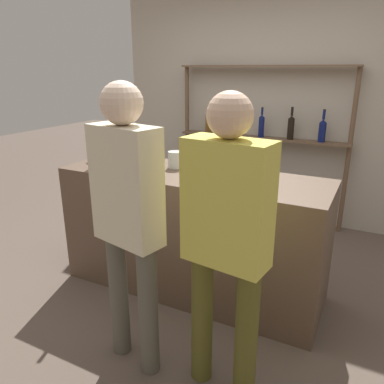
# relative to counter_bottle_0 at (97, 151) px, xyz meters

# --- Properties ---
(ground_plane) EXTENTS (16.00, 16.00, 0.00)m
(ground_plane) POSITION_rel_counter_bottle_0_xyz_m (0.80, 0.15, -1.12)
(ground_plane) COLOR brown
(bar_counter) EXTENTS (2.09, 0.68, 0.99)m
(bar_counter) POSITION_rel_counter_bottle_0_xyz_m (0.80, 0.15, -0.62)
(bar_counter) COLOR brown
(bar_counter) RESTS_ON ground_plane
(back_wall) EXTENTS (3.69, 0.12, 2.80)m
(back_wall) POSITION_rel_counter_bottle_0_xyz_m (0.80, 2.09, 0.28)
(back_wall) COLOR #B2A899
(back_wall) RESTS_ON ground_plane
(back_shelf) EXTENTS (1.99, 0.18, 1.79)m
(back_shelf) POSITION_rel_counter_bottle_0_xyz_m (0.81, 1.91, 0.06)
(back_shelf) COLOR brown
(back_shelf) RESTS_ON ground_plane
(counter_bottle_0) EXTENTS (0.08, 0.08, 0.35)m
(counter_bottle_0) POSITION_rel_counter_bottle_0_xyz_m (0.00, 0.00, 0.00)
(counter_bottle_0) COLOR silver
(counter_bottle_0) RESTS_ON bar_counter
(counter_bottle_1) EXTENTS (0.07, 0.07, 0.34)m
(counter_bottle_1) POSITION_rel_counter_bottle_0_xyz_m (0.02, 0.17, -0.00)
(counter_bottle_1) COLOR black
(counter_bottle_1) RESTS_ON bar_counter
(counter_bottle_2) EXTENTS (0.08, 0.08, 0.36)m
(counter_bottle_2) POSITION_rel_counter_bottle_0_xyz_m (0.48, 0.03, 0.01)
(counter_bottle_2) COLOR black
(counter_bottle_2) RESTS_ON bar_counter
(wine_glass) EXTENTS (0.08, 0.08, 0.14)m
(wine_glass) POSITION_rel_counter_bottle_0_xyz_m (-0.14, 0.11, -0.02)
(wine_glass) COLOR silver
(wine_glass) RESTS_ON bar_counter
(ice_bucket) EXTENTS (0.20, 0.20, 0.24)m
(ice_bucket) POSITION_rel_counter_bottle_0_xyz_m (0.97, 0.23, -0.01)
(ice_bucket) COLOR #846647
(ice_bucket) RESTS_ON bar_counter
(cork_jar) EXTENTS (0.12, 0.12, 0.13)m
(cork_jar) POSITION_rel_counter_bottle_0_xyz_m (0.59, 0.25, -0.06)
(cork_jar) COLOR silver
(cork_jar) RESTS_ON bar_counter
(customer_center) EXTENTS (0.44, 0.26, 1.70)m
(customer_center) POSITION_rel_counter_bottle_0_xyz_m (0.86, -0.76, -0.11)
(customer_center) COLOR #575347
(customer_center) RESTS_ON ground_plane
(customer_right) EXTENTS (0.46, 0.25, 1.66)m
(customer_right) POSITION_rel_counter_bottle_0_xyz_m (1.42, -0.71, -0.14)
(customer_right) COLOR brown
(customer_right) RESTS_ON ground_plane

